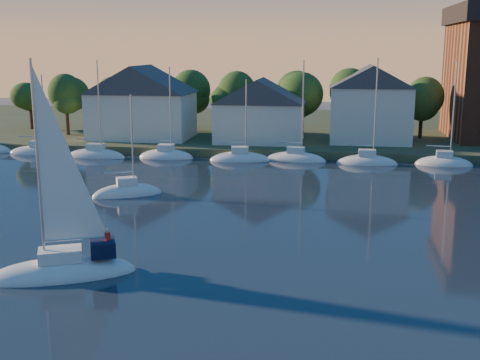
% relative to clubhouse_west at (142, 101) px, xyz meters
% --- Properties ---
extents(shoreline_land, '(160.00, 50.00, 2.00)m').
position_rel_clubhouse_west_xyz_m(shoreline_land, '(22.00, 17.00, -5.93)').
color(shoreline_land, '#364226').
rests_on(shoreline_land, ground).
extents(wooden_dock, '(120.00, 3.00, 1.00)m').
position_rel_clubhouse_west_xyz_m(wooden_dock, '(22.00, -6.00, -5.93)').
color(wooden_dock, brown).
rests_on(wooden_dock, ground).
extents(clubhouse_west, '(13.65, 9.45, 9.64)m').
position_rel_clubhouse_west_xyz_m(clubhouse_west, '(0.00, 0.00, 0.00)').
color(clubhouse_west, silver).
rests_on(clubhouse_west, shoreline_land).
extents(clubhouse_centre, '(11.55, 8.40, 8.08)m').
position_rel_clubhouse_west_xyz_m(clubhouse_centre, '(16.00, -1.00, -0.80)').
color(clubhouse_centre, silver).
rests_on(clubhouse_centre, shoreline_land).
extents(clubhouse_east, '(10.50, 8.40, 9.80)m').
position_rel_clubhouse_west_xyz_m(clubhouse_east, '(30.00, 1.00, 0.07)').
color(clubhouse_east, silver).
rests_on(clubhouse_east, shoreline_land).
extents(tree_line, '(93.40, 5.40, 8.90)m').
position_rel_clubhouse_west_xyz_m(tree_line, '(24.00, 5.00, 1.24)').
color(tree_line, '#342218').
rests_on(tree_line, shoreline_land).
extents(moored_fleet, '(63.50, 2.40, 12.05)m').
position_rel_clubhouse_west_xyz_m(moored_fleet, '(10.00, -9.00, -5.83)').
color(moored_fleet, silver).
rests_on(moored_fleet, ground).
extents(hero_sailboat, '(8.89, 5.94, 13.40)m').
position_rel_clubhouse_west_xyz_m(hero_sailboat, '(10.08, -47.07, -5.36)').
color(hero_sailboat, silver).
rests_on(hero_sailboat, ground).
extents(drifting_sailboat_left, '(6.43, 4.69, 10.02)m').
position_rel_clubhouse_west_xyz_m(drifting_sailboat_left, '(7.29, -27.88, -5.83)').
color(drifting_sailboat_left, silver).
rests_on(drifting_sailboat_left, ground).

